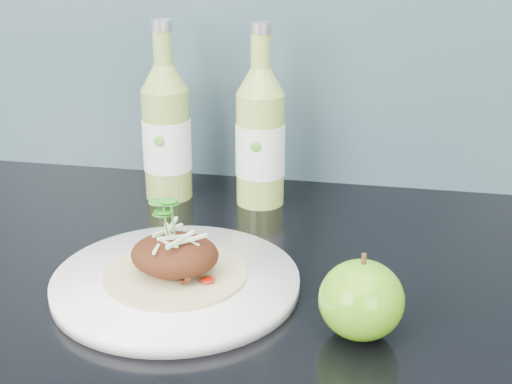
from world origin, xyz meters
TOP-DOWN VIEW (x-y plane):
  - dinner_plate at (-0.04, 1.60)m, footprint 0.34×0.34m
  - pork_taco at (-0.04, 1.60)m, footprint 0.16×0.16m
  - green_apple at (0.17, 1.55)m, footprint 0.11×0.11m
  - cider_bottle_left at (-0.13, 1.87)m, footprint 0.09×0.09m
  - cider_bottle_right at (0.01, 1.88)m, footprint 0.09×0.09m

SIDE VIEW (x-z plane):
  - dinner_plate at x=-0.04m, z-range 0.90..0.92m
  - green_apple at x=0.17m, z-range 0.90..0.99m
  - pork_taco at x=-0.04m, z-range 0.89..1.00m
  - cider_bottle_left at x=-0.13m, z-range 0.87..1.13m
  - cider_bottle_right at x=0.01m, z-range 0.87..1.13m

